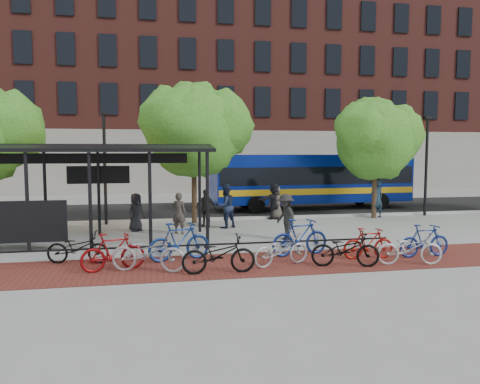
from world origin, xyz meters
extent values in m
plane|color=#9E9E99|center=(0.00, 0.00, 0.00)|extent=(160.00, 160.00, 0.00)
cube|color=black|center=(0.00, 8.00, 0.01)|extent=(160.00, 8.00, 0.01)
cube|color=#B7B7B2|center=(0.00, 4.00, 0.06)|extent=(160.00, 0.25, 0.12)
cube|color=maroon|center=(-2.00, -5.00, 0.00)|extent=(24.00, 3.00, 0.01)
cube|color=black|center=(-3.30, -4.10, 0.00)|extent=(12.00, 0.05, 0.95)
cube|color=maroon|center=(10.00, 26.00, 10.00)|extent=(55.00, 14.00, 20.00)
cube|color=#7A664C|center=(-16.00, 40.00, 15.00)|extent=(22.00, 22.00, 30.00)
cylinder|color=black|center=(-9.00, -1.85, 1.65)|extent=(0.12, 0.12, 3.30)
cylinder|color=black|center=(-9.00, 0.85, 1.65)|extent=(0.12, 0.12, 3.30)
cylinder|color=black|center=(-7.00, -1.85, 1.65)|extent=(0.12, 0.12, 3.30)
cylinder|color=black|center=(-7.00, 0.85, 1.65)|extent=(0.12, 0.12, 3.30)
cylinder|color=black|center=(-5.00, -1.85, 1.65)|extent=(0.12, 0.12, 3.30)
cylinder|color=black|center=(-5.00, 0.85, 1.65)|extent=(0.12, 0.12, 3.30)
cylinder|color=black|center=(-3.00, -1.85, 1.65)|extent=(0.12, 0.12, 3.30)
cylinder|color=black|center=(-3.00, 0.85, 1.65)|extent=(0.12, 0.12, 3.30)
cube|color=black|center=(-8.00, -1.20, 3.45)|extent=(10.60, 1.65, 0.29)
cube|color=black|center=(-8.00, 0.20, 3.45)|extent=(10.60, 1.65, 0.29)
cube|color=black|center=(-8.00, 0.90, 3.05)|extent=(9.00, 0.10, 0.40)
cube|color=black|center=(-7.00, 0.95, 2.40)|extent=(2.40, 0.12, 0.70)
cube|color=#FF7200|center=(-7.00, 1.03, 2.40)|extent=(2.20, 0.02, 0.55)
sphere|color=#3A711E|center=(-11.00, 3.50, 4.28)|extent=(3.20, 3.20, 3.20)
cylinder|color=#382619|center=(-3.00, 3.30, 1.26)|extent=(0.24, 0.24, 2.52)
sphere|color=#3A711E|center=(-3.00, 3.30, 4.20)|extent=(4.20, 4.20, 4.20)
sphere|color=#3A711E|center=(-1.95, 3.50, 4.50)|extent=(3.36, 3.36, 3.36)
sphere|color=#3A711E|center=(-3.84, 3.00, 4.60)|extent=(3.15, 3.15, 3.15)
sphere|color=#3A711E|center=(-2.90, 3.70, 5.00)|extent=(2.94, 2.94, 2.94)
cylinder|color=#382619|center=(6.00, 3.30, 1.14)|extent=(0.24, 0.24, 2.27)
sphere|color=#3A711E|center=(6.00, 3.30, 3.79)|extent=(3.80, 3.80, 3.80)
sphere|color=#3A711E|center=(6.95, 3.50, 4.09)|extent=(3.04, 3.04, 3.04)
sphere|color=#3A711E|center=(5.24, 3.00, 4.20)|extent=(2.85, 2.85, 2.85)
sphere|color=#3A711E|center=(6.10, 3.70, 4.59)|extent=(2.66, 2.66, 2.66)
cylinder|color=black|center=(-7.00, 3.60, 2.50)|extent=(0.14, 0.14, 5.00)
cube|color=black|center=(-7.00, 3.60, 5.05)|extent=(0.35, 0.20, 0.15)
cylinder|color=black|center=(9.00, 3.60, 2.50)|extent=(0.14, 0.14, 5.00)
cube|color=black|center=(9.00, 3.60, 5.05)|extent=(0.35, 0.20, 0.15)
cube|color=navy|center=(4.18, 7.40, 1.76)|extent=(11.72, 3.14, 2.66)
cube|color=black|center=(4.18, 7.40, 1.98)|extent=(11.49, 3.16, 0.97)
cube|color=gold|center=(4.18, 7.40, 1.11)|extent=(11.61, 3.18, 0.34)
cube|color=navy|center=(4.18, 7.40, 3.04)|extent=(11.47, 2.87, 0.17)
cylinder|color=black|center=(0.54, 5.95, 0.46)|extent=(0.94, 0.32, 0.93)
cylinder|color=black|center=(0.40, 8.46, 0.46)|extent=(0.94, 0.32, 0.93)
cylinder|color=black|center=(7.95, 6.35, 0.46)|extent=(0.94, 0.32, 0.93)
cylinder|color=black|center=(7.82, 8.86, 0.46)|extent=(0.94, 0.32, 0.93)
imported|color=black|center=(-7.12, -3.98, 0.48)|extent=(1.93, 0.97, 0.97)
imported|color=maroon|center=(-6.03, -5.05, 0.54)|extent=(1.86, 0.96, 1.08)
imported|color=#A2A2A4|center=(-5.07, -5.34, 0.55)|extent=(2.23, 1.34, 1.10)
imported|color=navy|center=(-4.14, -4.16, 0.59)|extent=(2.04, 1.09, 1.18)
imported|color=black|center=(-3.18, -5.87, 0.53)|extent=(2.02, 0.72, 1.06)
imported|color=#A7A7A9|center=(-1.27, -5.35, 0.48)|extent=(1.95, 1.18, 0.97)
imported|color=navy|center=(-0.32, -4.19, 0.60)|extent=(2.06, 0.96, 1.19)
imported|color=black|center=(0.51, -5.82, 0.51)|extent=(2.06, 1.11, 1.03)
imported|color=maroon|center=(1.61, -5.03, 0.49)|extent=(1.64, 0.51, 0.98)
imported|color=#B8B7BA|center=(2.46, -5.96, 0.50)|extent=(2.01, 0.99, 1.01)
imported|color=navy|center=(3.47, -5.12, 0.52)|extent=(1.77, 0.59, 1.05)
imported|color=black|center=(-5.60, 1.50, 0.80)|extent=(0.92, 0.90, 1.60)
imported|color=#3E3731|center=(-3.87, 0.58, 0.84)|extent=(0.72, 0.63, 1.67)
imported|color=#1B2540|center=(-1.80, 1.61, 0.95)|extent=(1.15, 1.07, 1.90)
imported|color=#242424|center=(-2.62, 2.06, 0.83)|extent=(1.04, 0.87, 1.66)
imported|color=black|center=(0.98, 3.80, 0.88)|extent=(1.69, 0.75, 1.76)
imported|color=#443D37|center=(1.09, 3.80, 0.82)|extent=(0.95, 0.80, 1.64)
imported|color=#1C3042|center=(6.17, 3.35, 0.97)|extent=(0.80, 0.62, 1.95)
imported|color=black|center=(0.00, -1.50, 0.87)|extent=(0.88, 1.24, 1.73)
camera|label=1|loc=(-4.95, -18.28, 3.33)|focal=35.00mm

